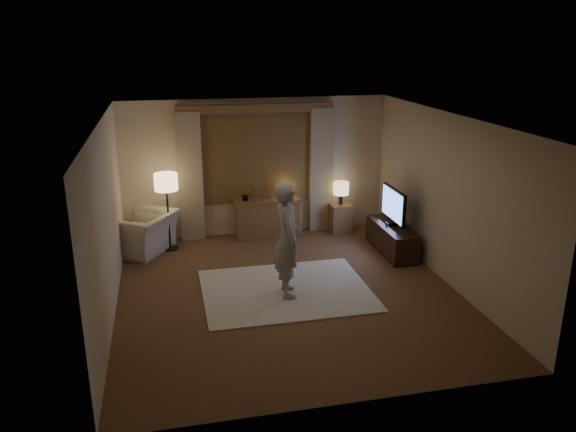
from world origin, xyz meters
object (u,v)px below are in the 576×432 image
object	(u,v)px
person	(288,239)
tv_stand	(392,239)
sideboard	(267,219)
armchair	(143,233)
side_table	(340,218)

from	to	relation	value
person	tv_stand	bearing A→B (deg)	-56.77
sideboard	armchair	size ratio (longest dim) A/B	1.10
sideboard	side_table	size ratio (longest dim) A/B	2.14
sideboard	armchair	xyz separation A→B (m)	(-2.30, -0.32, 0.00)
sideboard	armchair	bearing A→B (deg)	-172.20
armchair	side_table	bearing A→B (deg)	126.18
person	side_table	bearing A→B (deg)	-29.89
armchair	tv_stand	xyz separation A→B (m)	(4.30, -0.98, -0.10)
armchair	person	size ratio (longest dim) A/B	0.63
tv_stand	sideboard	bearing A→B (deg)	146.91
side_table	sideboard	bearing A→B (deg)	178.01
sideboard	tv_stand	world-z (taller)	sideboard
tv_stand	person	distance (m)	2.60
armchair	side_table	xyz separation A→B (m)	(3.74, 0.27, -0.07)
tv_stand	side_table	bearing A→B (deg)	113.98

